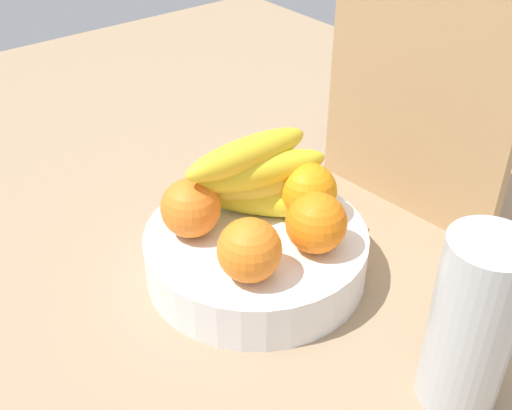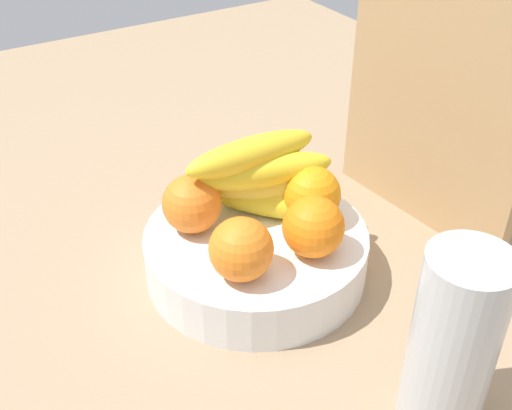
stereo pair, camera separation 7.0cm
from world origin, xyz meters
TOP-DOWN VIEW (x-y plane):
  - ground_plane at (0.00, 0.00)cm, footprint 180.00×140.00cm
  - fruit_bowl at (3.63, -1.61)cm, footprint 26.92×26.92cm
  - orange_front_left at (9.27, -6.97)cm, footprint 7.05×7.05cm
  - orange_front_right at (10.07, 1.92)cm, footprint 7.05×7.05cm
  - orange_center at (4.69, 5.60)cm, footprint 7.05×7.05cm
  - orange_back_left at (-2.18, 2.41)cm, footprint 7.05×7.05cm
  - orange_back_right at (-1.15, -7.54)cm, footprint 7.05×7.05cm
  - banana_bunch at (0.74, 1.05)cm, footprint 15.63×18.61cm
  - cutting_board at (4.89, 23.99)cm, footprint 28.06×3.91cm
  - thermos_tumbler at (30.56, 2.43)cm, footprint 7.89×7.89cm

SIDE VIEW (x-z plane):
  - ground_plane at x=0.00cm, z-range -3.00..0.00cm
  - fruit_bowl at x=3.63cm, z-range 0.00..5.98cm
  - orange_front_left at x=9.27cm, z-range 5.98..13.04cm
  - orange_front_right at x=10.07cm, z-range 5.98..13.04cm
  - orange_center at x=4.69cm, z-range 5.98..13.04cm
  - orange_back_left at x=-2.18cm, z-range 5.98..13.04cm
  - orange_back_right at x=-1.15cm, z-range 5.98..13.04cm
  - thermos_tumbler at x=30.56cm, z-range 0.00..19.02cm
  - banana_bunch at x=0.74cm, z-range 5.98..16.58cm
  - cutting_board at x=4.89cm, z-range 0.00..36.00cm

